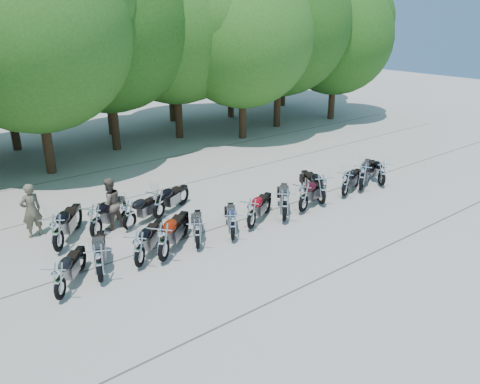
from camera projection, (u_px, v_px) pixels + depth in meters
ground at (268, 235)px, 15.77m from camera, size 90.00×90.00×0.00m
tree_3 at (30, 30)px, 19.67m from camera, size 8.70×8.70×10.67m
tree_4 at (105, 21)px, 23.29m from camera, size 9.13×9.13×11.20m
tree_5 at (174, 21)px, 25.76m from camera, size 9.04×9.04×11.10m
tree_6 at (243, 36)px, 25.98m from camera, size 8.00×8.00×9.82m
tree_7 at (280, 24)px, 28.59m from camera, size 8.79×8.79×10.79m
tree_8 at (336, 37)px, 31.17m from camera, size 7.53×7.53×9.25m
tree_12 at (103, 37)px, 26.83m from camera, size 7.88×7.88×9.67m
tree_13 at (168, 29)px, 30.28m from camera, size 8.31×8.31×10.20m
tree_14 at (230, 31)px, 31.65m from camera, size 8.02×8.02×9.84m
tree_15 at (285, 13)px, 35.33m from camera, size 9.67×9.67×11.86m
motorcycle_0 at (59, 280)px, 11.96m from camera, size 1.85×2.07×1.21m
motorcycle_1 at (99, 263)px, 12.72m from camera, size 1.57×2.38×1.30m
motorcycle_2 at (139, 249)px, 13.48m from camera, size 2.14×2.05×1.28m
motorcycle_3 at (163, 241)px, 13.76m from camera, size 2.42×2.20×1.42m
motorcycle_4 at (197, 233)px, 14.56m from camera, size 1.67×2.07×1.17m
motorcycle_5 at (233, 225)px, 15.12m from camera, size 1.71×2.08×1.18m
motorcycle_6 at (252, 213)px, 15.90m from camera, size 2.30×1.74×1.28m
motorcycle_7 at (285, 205)px, 16.45m from camera, size 2.20×2.30×1.38m
motorcycle_8 at (304, 197)px, 17.23m from camera, size 2.48×1.50×1.35m
motorcycle_9 at (322, 189)px, 17.92m from camera, size 1.75×2.54×1.39m
motorcycle_10 at (346, 183)px, 18.70m from camera, size 2.33×1.49×1.26m
motorcycle_11 at (362, 176)px, 19.29m from camera, size 2.49×1.87×1.39m
motorcycle_12 at (382, 173)px, 19.88m from camera, size 1.76×2.25×1.26m
motorcycle_13 at (57, 232)px, 14.33m from camera, size 2.14×2.49×1.43m
motorcycle_14 at (95, 221)px, 15.20m from camera, size 2.34×2.11×1.37m
motorcycle_15 at (129, 214)px, 15.84m from camera, size 2.29×1.45×1.24m
motorcycle_16 at (159, 203)px, 16.69m from camera, size 2.34×1.65×1.28m
rider_0 at (31, 210)px, 15.37m from camera, size 0.73×0.54×1.86m
rider_1 at (110, 204)px, 15.94m from camera, size 0.96×0.78×1.84m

